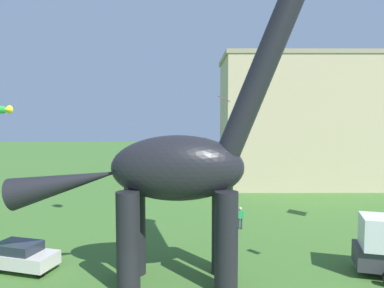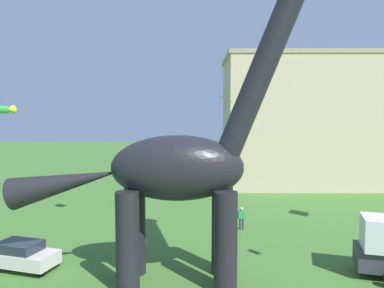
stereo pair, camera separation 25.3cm
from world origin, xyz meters
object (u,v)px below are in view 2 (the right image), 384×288
person_far_spectator (242,216)px  kite_mid_left (226,99)px  parked_sedan_left (20,255)px  kite_mid_center (0,109)px  dinosaur_sculpture (176,168)px

person_far_spectator → kite_mid_left: kite_mid_left is taller
person_far_spectator → kite_mid_left: (-0.94, 3.86, 9.01)m
parked_sedan_left → kite_mid_left: bearing=58.2°
parked_sedan_left → kite_mid_left: size_ratio=2.27×
parked_sedan_left → kite_mid_center: 24.46m
dinosaur_sculpture → person_far_spectator: (4.49, 8.89, -4.85)m
parked_sedan_left → kite_mid_left: (12.34, 11.22, 9.23)m
kite_mid_center → kite_mid_left: (23.85, -8.59, 0.66)m
person_far_spectator → kite_mid_left: bearing=10.7°
dinosaur_sculpture → kite_mid_center: dinosaur_sculpture is taller
dinosaur_sculpture → person_far_spectator: bearing=31.0°
parked_sedan_left → person_far_spectator: bearing=44.9°
dinosaur_sculpture → kite_mid_center: bearing=101.3°
kite_mid_center → kite_mid_left: size_ratio=1.61×
kite_mid_left → person_far_spectator: bearing=-76.4°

